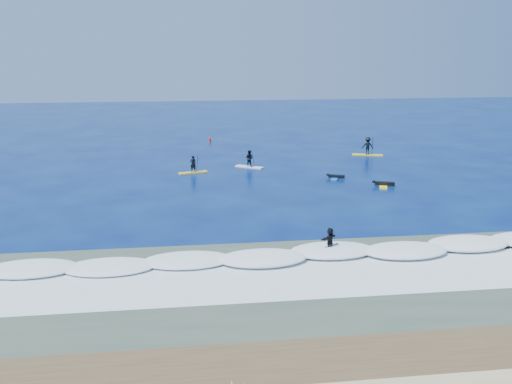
{
  "coord_description": "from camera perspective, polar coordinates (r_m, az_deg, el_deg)",
  "views": [
    {
      "loc": [
        -7.07,
        -38.86,
        11.29
      ],
      "look_at": [
        -1.71,
        1.97,
        0.6
      ],
      "focal_mm": 40.0,
      "sensor_mm": 36.0,
      "label": 1
    }
  ],
  "objects": [
    {
      "name": "sup_paddler_center",
      "position": [
        53.8,
        -0.68,
        3.21
      ],
      "size": [
        2.65,
        2.06,
        1.91
      ],
      "rotation": [
        0.0,
        0.0,
        -0.58
      ],
      "color": "white",
      "rests_on": "ground"
    },
    {
      "name": "prone_paddler_near",
      "position": [
        47.93,
        12.64,
        0.77
      ],
      "size": [
        1.8,
        2.38,
        0.48
      ],
      "rotation": [
        0.0,
        0.0,
        1.23
      ],
      "color": "yellow",
      "rests_on": "ground"
    },
    {
      "name": "wave_surfer",
      "position": [
        31.78,
        7.39,
        -4.87
      ],
      "size": [
        1.84,
        1.58,
        1.39
      ],
      "rotation": [
        0.0,
        0.0,
        0.66
      ],
      "color": "white",
      "rests_on": "breaking_wave"
    },
    {
      "name": "sup_paddler_left",
      "position": [
        51.76,
        -6.31,
        2.52
      ],
      "size": [
        2.72,
        1.4,
        1.85
      ],
      "rotation": [
        0.0,
        0.0,
        0.29
      ],
      "color": "yellow",
      "rests_on": "ground"
    },
    {
      "name": "sup_paddler_right",
      "position": [
        60.88,
        11.11,
        4.42
      ],
      "size": [
        3.26,
        1.74,
        2.22
      ],
      "rotation": [
        0.0,
        0.0,
        -0.32
      ],
      "color": "yellow",
      "rests_on": "ground"
    },
    {
      "name": "wet_sand_strip",
      "position": [
        21.89,
        13.11,
        -16.93
      ],
      "size": [
        90.0,
        5.0,
        0.08
      ],
      "primitive_type": "cube",
      "color": "#463720",
      "rests_on": "ground"
    },
    {
      "name": "whitewater",
      "position": [
        29.09,
        7.27,
        -8.41
      ],
      "size": [
        34.0,
        5.0,
        0.02
      ],
      "primitive_type": "cube",
      "color": "silver",
      "rests_on": "ground"
    },
    {
      "name": "prone_paddler_far",
      "position": [
        49.91,
        7.96,
        1.5
      ],
      "size": [
        1.53,
        2.04,
        0.42
      ],
      "rotation": [
        0.0,
        0.0,
        1.15
      ],
      "color": "blue",
      "rests_on": "ground"
    },
    {
      "name": "shallow_water",
      "position": [
        28.21,
        7.79,
        -9.18
      ],
      "size": [
        90.0,
        13.0,
        0.01
      ],
      "primitive_type": "cube",
      "color": "#36493C",
      "rests_on": "ground"
    },
    {
      "name": "marker_buoy",
      "position": [
        68.35,
        -4.64,
        5.26
      ],
      "size": [
        0.29,
        0.29,
        0.7
      ],
      "rotation": [
        0.0,
        0.0,
        -0.19
      ],
      "color": "red",
      "rests_on": "ground"
    },
    {
      "name": "ground",
      "position": [
        41.08,
        2.73,
        -1.42
      ],
      "size": [
        160.0,
        160.0,
        0.0
      ],
      "primitive_type": "plane",
      "color": "#031049",
      "rests_on": "ground"
    },
    {
      "name": "breaking_wave",
      "position": [
        31.79,
        5.91,
        -6.33
      ],
      "size": [
        40.0,
        6.0,
        0.3
      ],
      "primitive_type": "cube",
      "color": "white",
      "rests_on": "ground"
    }
  ]
}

